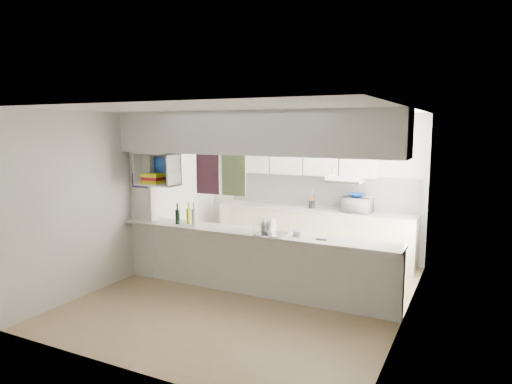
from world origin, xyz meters
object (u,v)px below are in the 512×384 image
Objects in this scene: bowl at (357,195)px; wine_bottles at (187,216)px; dish_rack at (271,228)px; microwave at (358,205)px.

wine_bottles reaches higher than bowl.
bowl is 2.27m from dish_rack.
wine_bottles is at bearing 176.51° from dish_rack.
microwave is 0.17m from bowl.
bowl is 0.71× the size of wine_bottles.
dish_rack is 1.17× the size of wine_bottles.
dish_rack is (-0.65, -2.17, -0.04)m from microwave.
bowl is (-0.01, -0.01, 0.17)m from microwave.
wine_bottles is at bearing -133.74° from bowl.
microwave is 1.30× the size of wine_bottles.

